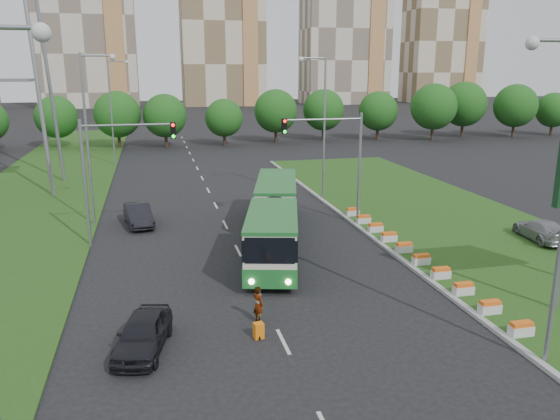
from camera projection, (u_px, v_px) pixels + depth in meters
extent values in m
plane|color=black|center=(312.00, 282.00, 28.83)|extent=(360.00, 360.00, 0.00)
cube|color=#234914|center=(454.00, 225.00, 39.22)|extent=(14.00, 60.00, 0.15)
cube|color=#959595|center=(363.00, 231.00, 37.69)|extent=(0.30, 60.00, 0.18)
cube|color=#234914|center=(38.00, 196.00, 48.41)|extent=(12.00, 110.00, 0.10)
cylinder|color=gray|center=(359.00, 170.00, 38.67)|extent=(0.20, 0.20, 8.00)
cylinder|color=gray|center=(323.00, 119.00, 37.17)|extent=(5.50, 0.14, 0.14)
cube|color=black|center=(284.00, 126.00, 36.66)|extent=(0.32, 0.32, 1.00)
cylinder|color=gray|center=(85.00, 185.00, 33.67)|extent=(0.20, 0.20, 8.00)
cylinder|color=gray|center=(127.00, 125.00, 33.38)|extent=(5.50, 0.14, 0.14)
cube|color=black|center=(173.00, 130.00, 34.08)|extent=(0.32, 0.32, 1.00)
cube|color=beige|center=(84.00, 16.00, 158.26)|extent=(28.00, 15.00, 52.00)
cube|color=beige|center=(222.00, 22.00, 167.34)|extent=(25.00, 15.00, 50.00)
cube|color=beige|center=(345.00, 30.00, 176.55)|extent=(27.00, 15.00, 47.00)
cube|color=beige|center=(442.00, 42.00, 185.15)|extent=(24.00, 14.00, 40.00)
cube|color=beige|center=(291.00, 238.00, 30.13)|extent=(2.65, 7.31, 2.86)
cube|color=beige|center=(259.00, 200.00, 38.96)|extent=(2.65, 8.90, 2.86)
cylinder|color=black|center=(274.00, 219.00, 34.18)|extent=(2.65, 1.32, 2.65)
cube|color=#1C6428|center=(291.00, 255.00, 30.36)|extent=(2.73, 7.36, 1.01)
cube|color=#1C6428|center=(259.00, 213.00, 39.20)|extent=(2.73, 8.95, 1.01)
cube|color=black|center=(291.00, 230.00, 30.01)|extent=(2.73, 7.36, 1.11)
cube|color=black|center=(259.00, 194.00, 38.85)|extent=(2.73, 8.95, 1.11)
imported|color=black|center=(143.00, 333.00, 21.63)|extent=(2.72, 4.64, 1.48)
imported|color=black|center=(139.00, 215.00, 39.20)|extent=(2.35, 4.90, 1.55)
imported|color=gray|center=(541.00, 230.00, 35.30)|extent=(2.45, 4.85, 1.35)
imported|color=gray|center=(258.00, 304.00, 24.06)|extent=(0.61, 0.72, 1.68)
cube|color=orange|center=(259.00, 331.00, 22.72)|extent=(0.40, 0.34, 0.68)
cylinder|color=black|center=(259.00, 338.00, 22.63)|extent=(0.05, 0.16, 0.16)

